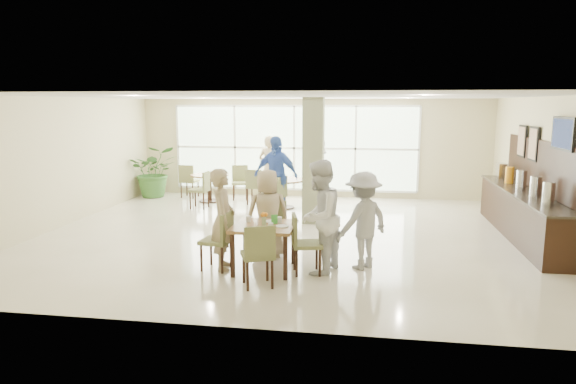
# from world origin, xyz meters

# --- Properties ---
(ground) EXTENTS (10.00, 10.00, 0.00)m
(ground) POSITION_xyz_m (0.00, 0.00, 0.00)
(ground) COLOR beige
(ground) RESTS_ON ground
(room_shell) EXTENTS (10.00, 10.00, 10.00)m
(room_shell) POSITION_xyz_m (0.00, 0.00, 1.70)
(room_shell) COLOR white
(room_shell) RESTS_ON ground
(window_bank) EXTENTS (7.00, 0.04, 7.00)m
(window_bank) POSITION_xyz_m (-0.50, 4.46, 1.40)
(window_bank) COLOR silver
(window_bank) RESTS_ON ground
(column) EXTENTS (0.45, 0.45, 2.80)m
(column) POSITION_xyz_m (0.40, 1.20, 1.40)
(column) COLOR #757B56
(column) RESTS_ON ground
(main_table) EXTENTS (0.98, 0.98, 0.75)m
(main_table) POSITION_xyz_m (-0.01, -2.32, 0.66)
(main_table) COLOR brown
(main_table) RESTS_ON ground
(round_table_left) EXTENTS (1.04, 1.04, 0.75)m
(round_table_left) POSITION_xyz_m (-2.67, 3.28, 0.56)
(round_table_left) COLOR brown
(round_table_left) RESTS_ON ground
(round_table_right) EXTENTS (1.17, 1.17, 0.75)m
(round_table_right) POSITION_xyz_m (-0.55, 2.71, 0.59)
(round_table_right) COLOR brown
(round_table_right) RESTS_ON ground
(chairs_main_table) EXTENTS (2.01, 2.09, 0.95)m
(chairs_main_table) POSITION_xyz_m (-0.02, -2.33, 0.47)
(chairs_main_table) COLOR #626839
(chairs_main_table) RESTS_ON ground
(chairs_table_left) EXTENTS (2.04, 1.95, 0.95)m
(chairs_table_left) POSITION_xyz_m (-2.67, 3.27, 0.47)
(chairs_table_left) COLOR #626839
(chairs_table_left) RESTS_ON ground
(chairs_table_right) EXTENTS (2.00, 1.87, 0.95)m
(chairs_table_right) POSITION_xyz_m (-0.59, 2.69, 0.47)
(chairs_table_right) COLOR #626839
(chairs_table_right) RESTS_ON ground
(tabletop_clutter) EXTENTS (0.74, 0.71, 0.21)m
(tabletop_clutter) POSITION_xyz_m (0.03, -2.31, 0.81)
(tabletop_clutter) COLOR white
(tabletop_clutter) RESTS_ON main_table
(buffet_counter) EXTENTS (0.64, 4.70, 1.95)m
(buffet_counter) POSITION_xyz_m (4.70, 0.51, 0.55)
(buffet_counter) COLOR black
(buffet_counter) RESTS_ON ground
(wall_tv) EXTENTS (0.06, 1.00, 0.58)m
(wall_tv) POSITION_xyz_m (4.94, -0.60, 2.15)
(wall_tv) COLOR black
(wall_tv) RESTS_ON ground
(framed_art_a) EXTENTS (0.05, 0.55, 0.70)m
(framed_art_a) POSITION_xyz_m (4.95, 1.00, 1.85)
(framed_art_a) COLOR black
(framed_art_a) RESTS_ON ground
(framed_art_b) EXTENTS (0.05, 0.55, 0.70)m
(framed_art_b) POSITION_xyz_m (4.95, 1.80, 1.85)
(framed_art_b) COLOR black
(framed_art_b) RESTS_ON ground
(potted_plant) EXTENTS (1.75, 1.75, 1.48)m
(potted_plant) POSITION_xyz_m (-4.46, 3.74, 0.74)
(potted_plant) COLOR #336127
(potted_plant) RESTS_ON ground
(teen_left) EXTENTS (0.52, 0.67, 1.65)m
(teen_left) POSITION_xyz_m (-0.69, -2.33, 0.82)
(teen_left) COLOR tan
(teen_left) RESTS_ON ground
(teen_far) EXTENTS (0.85, 0.63, 1.55)m
(teen_far) POSITION_xyz_m (-0.10, -1.59, 0.78)
(teen_far) COLOR tan
(teen_far) RESTS_ON ground
(teen_right) EXTENTS (0.92, 1.04, 1.81)m
(teen_right) POSITION_xyz_m (0.86, -2.29, 0.90)
(teen_right) COLOR white
(teen_right) RESTS_ON ground
(teen_standing) EXTENTS (1.14, 1.15, 1.59)m
(teen_standing) POSITION_xyz_m (1.54, -1.95, 0.80)
(teen_standing) COLOR #A4A4A6
(teen_standing) RESTS_ON ground
(adult_a) EXTENTS (1.24, 0.89, 1.91)m
(adult_a) POSITION_xyz_m (-0.57, 1.82, 0.96)
(adult_a) COLOR #3E63BB
(adult_a) RESTS_ON ground
(adult_b) EXTENTS (1.07, 1.85, 1.88)m
(adult_b) POSITION_xyz_m (0.30, 2.66, 0.94)
(adult_b) COLOR white
(adult_b) RESTS_ON ground
(adult_standing) EXTENTS (0.72, 0.54, 1.80)m
(adult_standing) POSITION_xyz_m (-1.11, 3.87, 0.90)
(adult_standing) COLOR tan
(adult_standing) RESTS_ON ground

